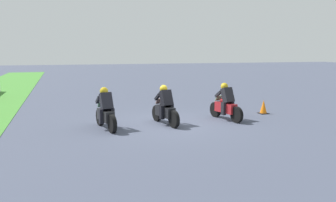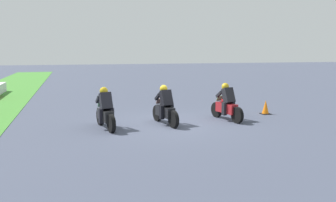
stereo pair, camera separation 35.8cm
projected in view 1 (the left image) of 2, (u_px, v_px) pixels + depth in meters
The scene contains 5 objects.
ground_plane at pixel (169, 124), 13.35m from camera, with size 120.00×120.00×0.00m, color #42485A.
rider_lane_a at pixel (226, 105), 14.07m from camera, with size 2.03×0.63×1.51m.
rider_lane_b at pixel (165, 108), 13.20m from camera, with size 2.03×0.63×1.51m.
rider_lane_c at pixel (106, 112), 12.41m from camera, with size 2.03×0.62×1.51m.
traffic_cone at pixel (263, 107), 15.50m from camera, with size 0.40×0.40×0.62m.
Camera 1 is at (-12.49, 3.91, 2.80)m, focal length 36.97 mm.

